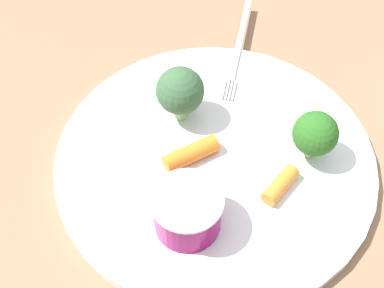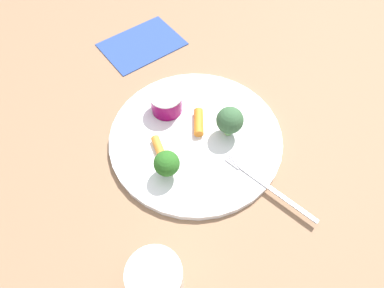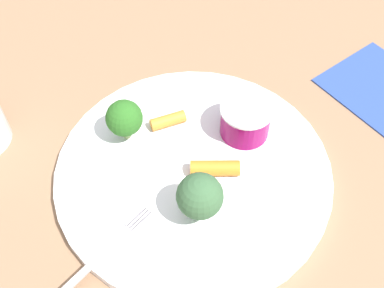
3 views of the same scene
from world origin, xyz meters
TOP-DOWN VIEW (x-y plane):
  - ground_plane at (0.00, 0.00)m, footprint 2.40×2.40m
  - plate at (0.00, 0.00)m, footprint 0.29×0.29m
  - sauce_cup at (0.02, -0.07)m, footprint 0.06×0.06m
  - broccoli_floret_0 at (-0.05, 0.02)m, footprint 0.04×0.04m
  - broccoli_floret_1 at (0.07, 0.05)m, footprint 0.04×0.04m
  - carrot_stick_0 at (-0.01, -0.02)m, footprint 0.04×0.05m
  - carrot_stick_1 at (0.07, 0.00)m, footprint 0.02×0.04m
  - fork at (-0.06, 0.13)m, footprint 0.08×0.16m

SIDE VIEW (x-z plane):
  - ground_plane at x=0.00m, z-range 0.00..0.00m
  - plate at x=0.00m, z-range 0.00..0.01m
  - fork at x=-0.06m, z-range 0.01..0.01m
  - carrot_stick_1 at x=0.07m, z-range 0.01..0.03m
  - carrot_stick_0 at x=-0.01m, z-range 0.01..0.03m
  - sauce_cup at x=0.02m, z-range 0.01..0.05m
  - broccoli_floret_1 at x=0.07m, z-range 0.02..0.07m
  - broccoli_floret_0 at x=-0.05m, z-range 0.02..0.08m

